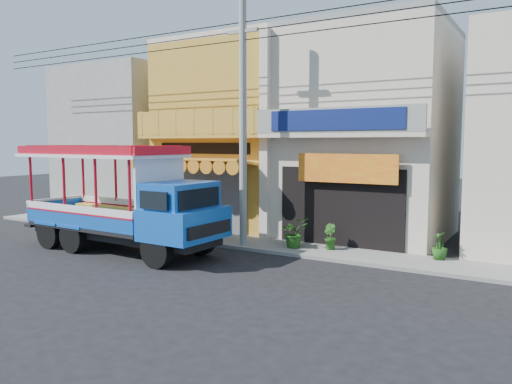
% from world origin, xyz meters
% --- Properties ---
extents(ground, '(90.00, 90.00, 0.00)m').
position_xyz_m(ground, '(0.00, 0.00, 0.00)').
color(ground, black).
rests_on(ground, ground).
extents(sidewalk, '(30.00, 2.00, 0.12)m').
position_xyz_m(sidewalk, '(0.00, 4.00, 0.06)').
color(sidewalk, slate).
rests_on(sidewalk, ground).
extents(shophouse_left, '(6.00, 7.50, 8.24)m').
position_xyz_m(shophouse_left, '(-4.00, 7.96, 4.11)').
color(shophouse_left, '#C2862B').
rests_on(shophouse_left, ground).
extents(shophouse_right, '(6.00, 6.75, 8.24)m').
position_xyz_m(shophouse_right, '(2.00, 7.96, 4.11)').
color(shophouse_right, beige).
rests_on(shophouse_right, ground).
extents(party_pilaster, '(0.35, 0.30, 8.00)m').
position_xyz_m(party_pilaster, '(-1.00, 4.85, 4.00)').
color(party_pilaster, beige).
rests_on(party_pilaster, ground).
extents(filler_building_left, '(6.00, 6.00, 7.60)m').
position_xyz_m(filler_building_left, '(-11.00, 8.00, 3.80)').
color(filler_building_left, gray).
rests_on(filler_building_left, ground).
extents(utility_pole, '(28.00, 0.26, 9.00)m').
position_xyz_m(utility_pole, '(-0.85, 3.30, 5.03)').
color(utility_pole, gray).
rests_on(utility_pole, ground).
extents(songthaew_truck, '(7.94, 2.86, 3.67)m').
position_xyz_m(songthaew_truck, '(-3.78, 0.67, 1.77)').
color(songthaew_truck, black).
rests_on(songthaew_truck, ground).
extents(green_sign, '(0.64, 0.36, 0.97)m').
position_xyz_m(green_sign, '(-5.10, 4.38, 0.53)').
color(green_sign, black).
rests_on(green_sign, sidewalk).
extents(potted_plant_a, '(1.21, 1.25, 1.05)m').
position_xyz_m(potted_plant_a, '(0.73, 3.91, 0.65)').
color(potted_plant_a, '#1F4E16').
rests_on(potted_plant_a, sidewalk).
extents(potted_plant_b, '(0.62, 0.60, 0.88)m').
position_xyz_m(potted_plant_b, '(1.91, 4.26, 0.56)').
color(potted_plant_b, '#1F4E16').
rests_on(potted_plant_b, sidewalk).
extents(potted_plant_c, '(0.52, 0.52, 0.89)m').
position_xyz_m(potted_plant_c, '(5.46, 4.64, 0.57)').
color(potted_plant_c, '#1F4E16').
rests_on(potted_plant_c, sidewalk).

